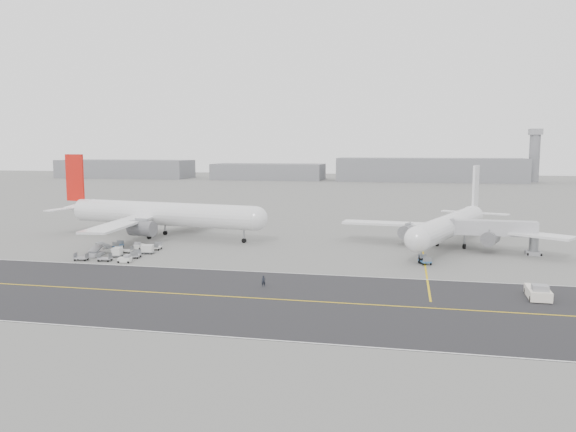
% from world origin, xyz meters
% --- Properties ---
extents(ground, '(700.00, 700.00, 0.00)m').
position_xyz_m(ground, '(0.00, 0.00, 0.00)').
color(ground, gray).
rests_on(ground, ground).
extents(taxiway, '(220.00, 59.00, 0.03)m').
position_xyz_m(taxiway, '(5.02, -17.98, 0.01)').
color(taxiway, '#2A2A2C').
rests_on(taxiway, ground).
extents(horizon_buildings, '(520.00, 28.00, 28.00)m').
position_xyz_m(horizon_buildings, '(30.00, 260.00, 0.00)').
color(horizon_buildings, gray).
rests_on(horizon_buildings, ground).
extents(control_tower, '(7.00, 7.00, 31.25)m').
position_xyz_m(control_tower, '(100.00, 265.00, 16.25)').
color(control_tower, gray).
rests_on(control_tower, ground).
extents(airliner_a, '(53.92, 52.93, 18.71)m').
position_xyz_m(airliner_a, '(-28.56, 28.01, 5.39)').
color(airliner_a, white).
rests_on(airliner_a, ground).
extents(airliner_b, '(44.24, 45.06, 16.19)m').
position_xyz_m(airliner_b, '(35.58, 27.70, 4.68)').
color(airliner_b, white).
rests_on(airliner_b, ground).
extents(pushback_tug, '(2.97, 7.57, 2.15)m').
position_xyz_m(pushback_tug, '(44.24, -10.33, 0.88)').
color(pushback_tug, white).
rests_on(pushback_tug, ground).
extents(jet_bridge, '(17.43, 3.77, 6.57)m').
position_xyz_m(jet_bridge, '(43.07, 22.99, 4.58)').
color(jet_bridge, gray).
rests_on(jet_bridge, ground).
extents(gse_cluster, '(17.43, 20.86, 1.83)m').
position_xyz_m(gse_cluster, '(-26.34, 6.74, 0.00)').
color(gse_cluster, '#949499').
rests_on(gse_cluster, ground).
extents(stray_dolly, '(2.40, 2.98, 1.59)m').
position_xyz_m(stray_dolly, '(29.97, 9.73, 0.00)').
color(stray_dolly, silver).
rests_on(stray_dolly, ground).
extents(ground_crew_a, '(0.69, 0.51, 1.71)m').
position_xyz_m(ground_crew_a, '(6.36, -11.75, 0.85)').
color(ground_crew_a, black).
rests_on(ground_crew_a, ground).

